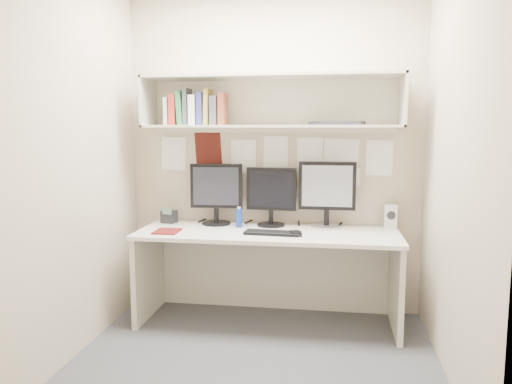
# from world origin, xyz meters

# --- Properties ---
(floor) EXTENTS (2.40, 2.00, 0.01)m
(floor) POSITION_xyz_m (0.00, 0.00, 0.00)
(floor) COLOR #404145
(floor) RESTS_ON ground
(wall_back) EXTENTS (2.40, 0.02, 2.60)m
(wall_back) POSITION_xyz_m (0.00, 1.00, 1.30)
(wall_back) COLOR tan
(wall_back) RESTS_ON ground
(wall_front) EXTENTS (2.40, 0.02, 2.60)m
(wall_front) POSITION_xyz_m (0.00, -1.00, 1.30)
(wall_front) COLOR tan
(wall_front) RESTS_ON ground
(wall_left) EXTENTS (0.02, 2.00, 2.60)m
(wall_left) POSITION_xyz_m (-1.20, 0.00, 1.30)
(wall_left) COLOR tan
(wall_left) RESTS_ON ground
(wall_right) EXTENTS (0.02, 2.00, 2.60)m
(wall_right) POSITION_xyz_m (1.20, 0.00, 1.30)
(wall_right) COLOR tan
(wall_right) RESTS_ON ground
(desk) EXTENTS (2.00, 0.70, 0.73)m
(desk) POSITION_xyz_m (0.00, 0.65, 0.37)
(desk) COLOR silver
(desk) RESTS_ON floor
(overhead_hutch) EXTENTS (2.00, 0.38, 0.40)m
(overhead_hutch) POSITION_xyz_m (0.00, 0.86, 1.72)
(overhead_hutch) COLOR beige
(overhead_hutch) RESTS_ON wall_back
(pinned_papers) EXTENTS (1.92, 0.01, 0.48)m
(pinned_papers) POSITION_xyz_m (0.00, 0.99, 1.25)
(pinned_papers) COLOR white
(pinned_papers) RESTS_ON wall_back
(monitor_left) EXTENTS (0.43, 0.23, 0.50)m
(monitor_left) POSITION_xyz_m (-0.46, 0.87, 1.00)
(monitor_left) COLOR black
(monitor_left) RESTS_ON desk
(monitor_center) EXTENTS (0.41, 0.22, 0.47)m
(monitor_center) POSITION_xyz_m (-0.00, 0.87, 0.99)
(monitor_center) COLOR black
(monitor_center) RESTS_ON desk
(monitor_right) EXTENTS (0.45, 0.25, 0.52)m
(monitor_right) POSITION_xyz_m (0.44, 0.87, 1.01)
(monitor_right) COLOR #A5A5AA
(monitor_right) RESTS_ON desk
(keyboard) EXTENTS (0.42, 0.17, 0.02)m
(keyboard) POSITION_xyz_m (0.05, 0.54, 0.74)
(keyboard) COLOR black
(keyboard) RESTS_ON desk
(mouse) EXTENTS (0.10, 0.12, 0.03)m
(mouse) POSITION_xyz_m (0.22, 0.51, 0.75)
(mouse) COLOR black
(mouse) RESTS_ON desk
(speaker) EXTENTS (0.10, 0.10, 0.19)m
(speaker) POSITION_xyz_m (0.94, 0.90, 0.82)
(speaker) COLOR beige
(speaker) RESTS_ON desk
(blue_bottle) EXTENTS (0.05, 0.05, 0.16)m
(blue_bottle) POSITION_xyz_m (-0.25, 0.77, 0.81)
(blue_bottle) COLOR navy
(blue_bottle) RESTS_ON desk
(maroon_notebook) EXTENTS (0.18, 0.22, 0.01)m
(maroon_notebook) POSITION_xyz_m (-0.75, 0.50, 0.74)
(maroon_notebook) COLOR #5B120F
(maroon_notebook) RESTS_ON desk
(desk_phone) EXTENTS (0.14, 0.13, 0.14)m
(desk_phone) POSITION_xyz_m (-0.86, 0.86, 0.78)
(desk_phone) COLOR black
(desk_phone) RESTS_ON desk
(book_stack) EXTENTS (0.48, 0.18, 0.29)m
(book_stack) POSITION_xyz_m (-0.59, 0.79, 1.66)
(book_stack) COLOR beige
(book_stack) RESTS_ON overhead_hutch
(hutch_tray) EXTENTS (0.42, 0.27, 0.03)m
(hutch_tray) POSITION_xyz_m (0.51, 0.78, 1.55)
(hutch_tray) COLOR black
(hutch_tray) RESTS_ON overhead_hutch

